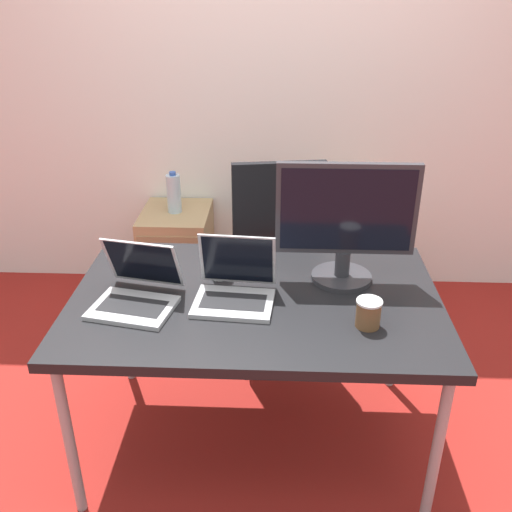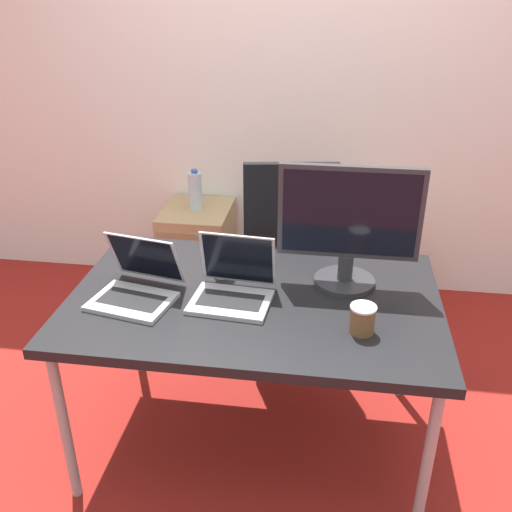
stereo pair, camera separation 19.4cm
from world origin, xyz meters
The scene contains 12 objects.
ground_plane centered at (0.00, 0.00, 0.00)m, with size 14.00×14.00×0.00m, color maroon.
wall_back centered at (0.00, 1.50, 1.30)m, with size 10.00×0.05×2.60m.
desk centered at (0.00, 0.00, 0.68)m, with size 1.43×0.92×0.73m.
office_chair centered at (0.06, 0.79, 0.41)m, with size 0.56×0.59×1.08m.
cabinet_left centered at (-0.54, 1.23, 0.29)m, with size 0.40×0.47×0.57m.
cabinet_right centered at (0.51, 1.23, 0.29)m, with size 0.40×0.47×0.57m.
water_bottle centered at (-0.54, 1.23, 0.69)m, with size 0.08×0.08×0.25m.
laptop_left centered at (-0.08, -0.03, 0.78)m, with size 0.31×0.29×0.24m.
laptop_right centered at (-0.45, -0.07, 0.78)m, with size 0.34×0.36×0.23m.
monitor centered at (0.34, 0.15, 0.98)m, with size 0.55×0.25×0.49m.
coffee_cup_white centered at (-0.15, 0.15, 0.79)m, with size 0.08×0.08×0.12m.
coffee_cup_brown centered at (0.41, -0.19, 0.79)m, with size 0.09×0.09×0.10m.
Camera 1 is at (0.09, -1.91, 1.86)m, focal length 40.00 mm.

